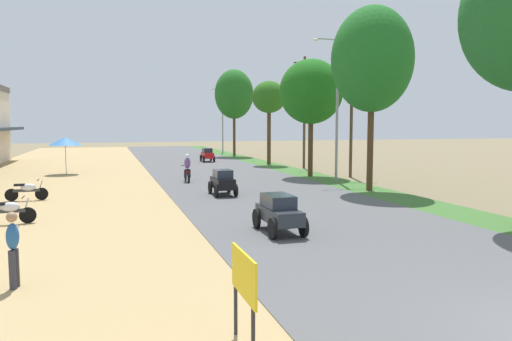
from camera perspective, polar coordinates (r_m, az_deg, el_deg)
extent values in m
cube|color=#2D3847|center=(47.41, -27.05, 4.37)|extent=(1.20, 10.29, 0.25)
cylinder|color=black|center=(18.73, -25.07, -4.75)|extent=(0.56, 0.06, 0.56)
cube|color=#333338|center=(18.80, -26.97, -4.24)|extent=(1.12, 0.12, 0.12)
ellipsoid|color=silver|center=(18.76, -26.74, -3.81)|extent=(0.64, 0.28, 0.32)
cylinder|color=#A5A8AD|center=(18.69, -25.28, -3.94)|extent=(0.26, 0.05, 0.68)
cylinder|color=black|center=(18.65, -25.51, -2.82)|extent=(0.04, 0.54, 0.04)
cylinder|color=black|center=(24.14, -23.72, -2.51)|extent=(0.56, 0.06, 0.56)
cylinder|color=black|center=(24.32, -26.62, -2.57)|extent=(0.56, 0.06, 0.56)
cube|color=#333338|center=(24.20, -25.19, -2.12)|extent=(1.12, 0.12, 0.12)
ellipsoid|color=silver|center=(24.17, -25.02, -1.78)|extent=(0.64, 0.28, 0.32)
cube|color=black|center=(24.21, -25.87, -1.52)|extent=(0.44, 0.20, 0.10)
cylinder|color=#A5A8AD|center=(24.11, -23.88, -1.87)|extent=(0.26, 0.05, 0.68)
cylinder|color=black|center=(24.08, -24.06, -1.00)|extent=(0.04, 0.54, 0.04)
cylinder|color=#262628|center=(7.41, -0.33, -18.72)|extent=(0.06, 0.06, 0.80)
cylinder|color=#262628|center=(8.30, -2.39, -15.99)|extent=(0.06, 0.06, 0.80)
cube|color=yellow|center=(7.59, -1.44, -12.05)|extent=(0.04, 1.30, 0.70)
cylinder|color=#99999E|center=(35.87, -21.30, 1.28)|extent=(0.05, 0.05, 2.10)
cone|color=#3372BF|center=(35.81, -21.37, 3.20)|extent=(2.20, 2.20, 0.55)
cylinder|color=#33333D|center=(11.68, -26.22, -10.12)|extent=(0.14, 0.14, 0.82)
cylinder|color=#33333D|center=(11.51, -26.53, -10.35)|extent=(0.14, 0.14, 0.82)
ellipsoid|color=#265999|center=(11.43, -26.52, -6.90)|extent=(0.30, 0.40, 0.56)
sphere|color=#9E7556|center=(11.36, -26.61, -4.88)|extent=(0.22, 0.22, 0.22)
cylinder|color=#4C351E|center=(25.77, 13.19, 3.49)|extent=(0.32, 0.32, 5.22)
ellipsoid|color=#1F6722|center=(25.96, 13.39, 12.52)|extent=(4.14, 4.14, 5.32)
cylinder|color=#4C351E|center=(32.24, 6.38, 3.21)|extent=(0.32, 0.32, 4.36)
ellipsoid|color=#1C6317|center=(32.28, 6.44, 9.13)|extent=(4.12, 4.12, 4.20)
cylinder|color=#4C351E|center=(41.39, 1.52, 4.13)|extent=(0.32, 0.32, 4.94)
ellipsoid|color=#286119|center=(41.44, 1.53, 8.57)|extent=(2.86, 2.86, 2.68)
cylinder|color=#4C351E|center=(52.22, -2.56, 4.51)|extent=(0.28, 0.28, 5.13)
ellipsoid|color=#1F611E|center=(52.30, -2.57, 8.88)|extent=(4.10, 4.10, 5.18)
cylinder|color=gray|center=(29.46, 9.44, 6.95)|extent=(0.16, 0.16, 8.47)
cylinder|color=gray|center=(29.55, 8.30, 14.93)|extent=(1.40, 0.08, 0.08)
ellipsoid|color=silver|center=(29.25, 7.02, 14.91)|extent=(0.36, 0.20, 0.14)
cylinder|color=gray|center=(30.16, 10.79, 14.70)|extent=(1.40, 0.08, 0.08)
ellipsoid|color=silver|center=(30.47, 11.99, 14.45)|extent=(0.36, 0.20, 0.14)
cylinder|color=gray|center=(57.84, -3.92, 5.83)|extent=(0.16, 0.16, 7.63)
cylinder|color=gray|center=(57.83, -4.63, 9.46)|extent=(1.40, 0.08, 0.08)
ellipsoid|color=silver|center=(57.68, -5.31, 9.40)|extent=(0.36, 0.20, 0.14)
cylinder|color=gray|center=(58.14, -3.26, 9.45)|extent=(1.40, 0.08, 0.08)
ellipsoid|color=silver|center=(58.31, -2.58, 9.37)|extent=(0.36, 0.20, 0.14)
cylinder|color=brown|center=(32.56, 11.07, 6.61)|extent=(0.20, 0.20, 8.41)
cube|color=#473323|center=(32.85, 11.19, 13.08)|extent=(1.80, 0.10, 0.10)
cylinder|color=brown|center=(38.58, 5.66, 6.70)|extent=(0.20, 0.20, 8.68)
cube|color=#473323|center=(38.86, 5.71, 12.37)|extent=(1.80, 0.10, 0.10)
cube|color=#282D33|center=(15.44, 2.70, -5.15)|extent=(0.88, 2.25, 0.44)
cube|color=#232B38|center=(15.46, 2.59, -3.55)|extent=(0.81, 1.30, 0.40)
cylinder|color=black|center=(16.09, 0.06, -5.62)|extent=(0.11, 0.64, 0.64)
cylinder|color=black|center=(16.40, 3.38, -5.42)|extent=(0.11, 0.64, 0.64)
cylinder|color=black|center=(14.58, 1.93, -6.79)|extent=(0.11, 0.64, 0.64)
cylinder|color=black|center=(14.92, 5.55, -6.53)|extent=(0.11, 0.64, 0.64)
cube|color=black|center=(23.54, -3.91, -1.46)|extent=(0.84, 1.95, 0.50)
cube|color=#232B38|center=(23.44, -3.89, -0.38)|extent=(0.77, 1.10, 0.40)
cylinder|color=black|center=(24.15, -5.37, -1.97)|extent=(0.10, 0.60, 0.60)
cylinder|color=black|center=(24.36, -3.20, -1.89)|extent=(0.10, 0.60, 0.60)
cylinder|color=black|center=(22.79, -4.66, -2.41)|extent=(0.10, 0.60, 0.60)
cylinder|color=black|center=(23.01, -2.37, -2.32)|extent=(0.10, 0.60, 0.60)
cube|color=red|center=(44.34, -5.70, 1.78)|extent=(0.84, 1.95, 0.50)
cube|color=#232B38|center=(44.36, -5.72, 2.36)|extent=(0.77, 1.10, 0.40)
cylinder|color=black|center=(43.77, -4.91, 1.37)|extent=(0.10, 0.60, 0.60)
cylinder|color=black|center=(43.58, -6.12, 1.34)|extent=(0.10, 0.60, 0.60)
cylinder|color=black|center=(45.14, -5.28, 1.49)|extent=(0.10, 0.60, 0.60)
cylinder|color=black|center=(44.96, -6.46, 1.46)|extent=(0.10, 0.60, 0.60)
cylinder|color=black|center=(29.82, -8.22, -0.62)|extent=(0.06, 0.56, 0.56)
cylinder|color=black|center=(28.60, -7.85, -0.88)|extent=(0.06, 0.56, 0.56)
cube|color=#333338|center=(29.19, -8.04, -0.40)|extent=(0.12, 1.12, 0.12)
ellipsoid|color=red|center=(29.25, -8.07, -0.11)|extent=(0.28, 0.64, 0.32)
cube|color=black|center=(28.89, -7.96, 0.06)|extent=(0.20, 0.44, 0.10)
cylinder|color=#A5A8AD|center=(29.73, -8.21, -0.12)|extent=(0.05, 0.26, 0.68)
cylinder|color=black|center=(29.64, -8.20, 0.58)|extent=(0.54, 0.04, 0.04)
ellipsoid|color=#724C8C|center=(28.93, -8.00, 0.87)|extent=(0.36, 0.28, 0.64)
sphere|color=white|center=(28.94, -8.02, 1.66)|extent=(0.28, 0.28, 0.28)
cylinder|color=#2D2D38|center=(29.07, -8.29, -0.38)|extent=(0.12, 0.12, 0.48)
cylinder|color=#2D2D38|center=(29.11, -7.74, -0.37)|extent=(0.12, 0.12, 0.48)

